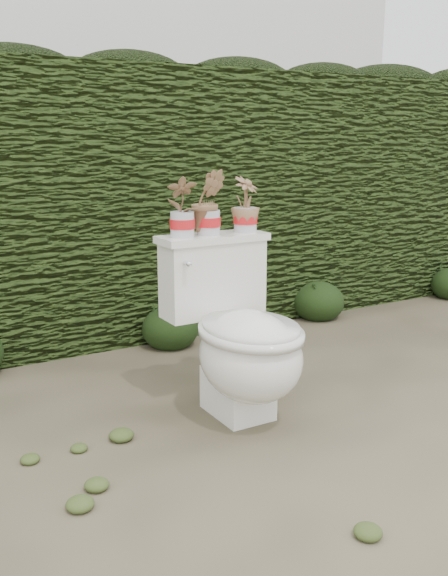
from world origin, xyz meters
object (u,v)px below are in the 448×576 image
potted_plant_left (182,208)px  potted_plant_right (245,206)px  toilet (240,338)px  potted_plant_center (208,204)px

potted_plant_left → potted_plant_right: size_ratio=1.05×
toilet → potted_plant_left: bearing=122.2°
toilet → potted_plant_center: (-0.02, 0.24, 0.56)m
potted_plant_center → potted_plant_right: 0.19m
potted_plant_center → potted_plant_right: size_ratio=1.16×
potted_plant_left → potted_plant_right: (0.32, -0.00, -0.01)m
potted_plant_center → toilet: bearing=-65.5°
potted_plant_left → toilet: bearing=135.5°
potted_plant_center → potted_plant_left: bearing=-160.8°
potted_plant_left → potted_plant_center: potted_plant_center is taller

